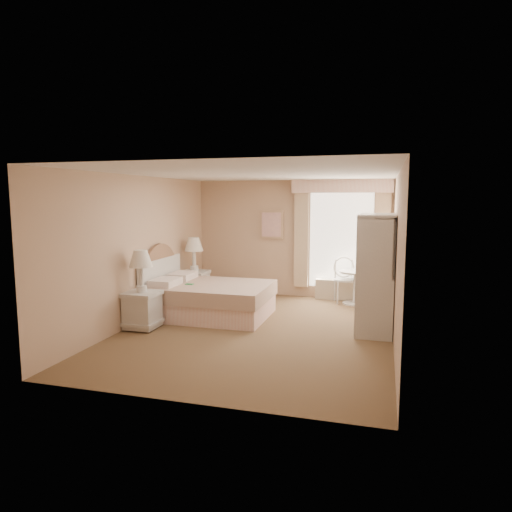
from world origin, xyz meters
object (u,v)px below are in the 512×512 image
(bed, at_px, (207,298))
(armoire, at_px, (376,283))
(nightstand_near, at_px, (142,300))
(cafe_chair, at_px, (344,276))
(nightstand_far, at_px, (194,277))
(round_table, at_px, (355,282))

(bed, height_order, armoire, armoire)
(nightstand_near, height_order, cafe_chair, nightstand_near)
(nightstand_far, bearing_deg, nightstand_near, -90.00)
(bed, xyz_separation_m, nightstand_near, (-0.72, -1.05, 0.15))
(cafe_chair, bearing_deg, armoire, -86.74)
(armoire, bearing_deg, round_table, 103.36)
(nightstand_near, bearing_deg, armoire, 14.30)
(bed, relative_size, round_table, 3.07)
(round_table, xyz_separation_m, cafe_chair, (-0.23, 0.15, 0.09))
(nightstand_far, relative_size, round_table, 1.93)
(nightstand_far, height_order, cafe_chair, nightstand_far)
(armoire, bearing_deg, cafe_chair, 108.56)
(bed, relative_size, nightstand_far, 1.60)
(cafe_chair, distance_m, armoire, 2.06)
(nightstand_near, distance_m, cafe_chair, 4.15)
(bed, bearing_deg, nightstand_near, -124.26)
(nightstand_near, relative_size, nightstand_far, 0.98)
(round_table, distance_m, armoire, 1.87)
(nightstand_near, relative_size, cafe_chair, 1.38)
(nightstand_far, bearing_deg, cafe_chair, 13.86)
(bed, bearing_deg, armoire, -2.31)
(round_table, bearing_deg, nightstand_far, -169.65)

